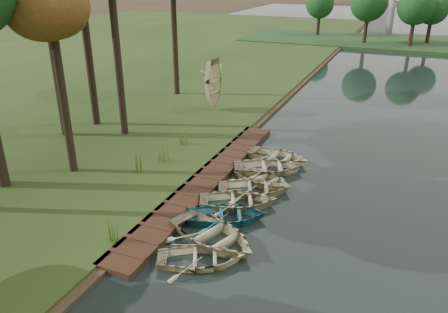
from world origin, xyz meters
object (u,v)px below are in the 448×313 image
at_px(rowboat_1, 212,233).
at_px(rowboat_2, 226,213).
at_px(rowboat_0, 201,256).
at_px(boardwalk, 207,180).
at_px(stored_rowboat, 214,105).

bearing_deg(rowboat_1, rowboat_2, 23.74).
xyz_separation_m(rowboat_0, rowboat_2, (-0.28, 3.11, 0.02)).
xyz_separation_m(boardwalk, stored_rowboat, (-4.40, 10.66, 0.54)).
distance_m(rowboat_0, rowboat_2, 3.12).
height_order(rowboat_0, rowboat_2, rowboat_2).
distance_m(rowboat_1, stored_rowboat, 16.84).
bearing_deg(rowboat_1, stored_rowboat, 43.87).
relative_size(rowboat_0, rowboat_1, 0.81).
height_order(boardwalk, stored_rowboat, stored_rowboat).
xyz_separation_m(rowboat_1, stored_rowboat, (-6.83, 15.39, 0.23)).
xyz_separation_m(rowboat_0, stored_rowboat, (-7.00, 16.82, 0.31)).
bearing_deg(rowboat_1, boardwalk, 47.17).
relative_size(boardwalk, rowboat_1, 4.01).
height_order(rowboat_1, stored_rowboat, stored_rowboat).
height_order(boardwalk, rowboat_0, rowboat_0).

